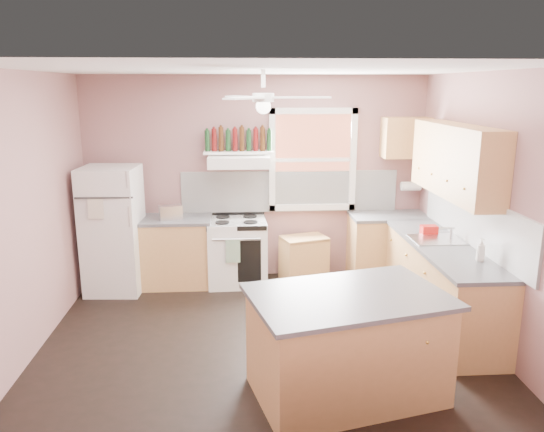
{
  "coord_description": "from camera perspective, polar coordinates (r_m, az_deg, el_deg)",
  "views": [
    {
      "loc": [
        -0.25,
        -4.99,
        2.55
      ],
      "look_at": [
        0.1,
        0.3,
        1.25
      ],
      "focal_mm": 35.0,
      "sensor_mm": 36.0,
      "label": 1
    }
  ],
  "objects": [
    {
      "name": "floor",
      "position": [
        5.61,
        -0.84,
        -13.26
      ],
      "size": [
        4.5,
        4.5,
        0.0
      ],
      "primitive_type": "plane",
      "color": "black",
      "rests_on": "ground"
    },
    {
      "name": "ceiling",
      "position": [
        5.0,
        -0.95,
        15.49
      ],
      "size": [
        4.5,
        4.5,
        0.0
      ],
      "primitive_type": "plane",
      "color": "white",
      "rests_on": "ground"
    },
    {
      "name": "wall_back",
      "position": [
        7.12,
        -1.71,
        4.07
      ],
      "size": [
        4.5,
        0.05,
        2.7
      ],
      "primitive_type": "cube",
      "color": "#8B615F",
      "rests_on": "ground"
    },
    {
      "name": "wall_right",
      "position": [
        5.72,
        22.51,
        0.6
      ],
      "size": [
        0.05,
        4.0,
        2.7
      ],
      "primitive_type": "cube",
      "color": "#8B615F",
      "rests_on": "ground"
    },
    {
      "name": "wall_left",
      "position": [
        5.52,
        -25.19,
        -0.12
      ],
      "size": [
        0.05,
        4.0,
        2.7
      ],
      "primitive_type": "cube",
      "color": "#8B615F",
      "rests_on": "ground"
    },
    {
      "name": "backsplash_back",
      "position": [
        7.15,
        1.92,
        2.67
      ],
      "size": [
        2.9,
        0.03,
        0.55
      ],
      "primitive_type": "cube",
      "color": "white",
      "rests_on": "wall_back"
    },
    {
      "name": "backsplash_right",
      "position": [
        6.0,
        20.78,
        -0.38
      ],
      "size": [
        0.03,
        2.6,
        0.55
      ],
      "primitive_type": "cube",
      "color": "white",
      "rests_on": "wall_right"
    },
    {
      "name": "window_view",
      "position": [
        7.11,
        4.37,
        6.06
      ],
      "size": [
        1.0,
        0.02,
        1.2
      ],
      "primitive_type": "cube",
      "color": "brown",
      "rests_on": "wall_back"
    },
    {
      "name": "window_frame",
      "position": [
        7.08,
        4.4,
        6.03
      ],
      "size": [
        1.16,
        0.07,
        1.36
      ],
      "primitive_type": "cube",
      "color": "white",
      "rests_on": "wall_back"
    },
    {
      "name": "refrigerator",
      "position": [
        6.94,
        -16.72,
        -1.45
      ],
      "size": [
        0.72,
        0.7,
        1.6
      ],
      "primitive_type": "cube",
      "rotation": [
        0.0,
        0.0,
        -0.06
      ],
      "color": "white",
      "rests_on": "floor"
    },
    {
      "name": "base_cabinet_left",
      "position": [
        7.07,
        -10.2,
        -3.91
      ],
      "size": [
        0.9,
        0.6,
        0.86
      ],
      "primitive_type": "cube",
      "color": "#B7864C",
      "rests_on": "floor"
    },
    {
      "name": "counter_left",
      "position": [
        6.95,
        -10.36,
        -0.37
      ],
      "size": [
        0.92,
        0.62,
        0.04
      ],
      "primitive_type": "cube",
      "color": "#4B4B4E",
      "rests_on": "base_cabinet_left"
    },
    {
      "name": "toaster",
      "position": [
        6.86,
        -10.85,
        0.39
      ],
      "size": [
        0.31,
        0.23,
        0.18
      ],
      "primitive_type": "cube",
      "rotation": [
        0.0,
        0.0,
        0.27
      ],
      "color": "silver",
      "rests_on": "counter_left"
    },
    {
      "name": "stove",
      "position": [
        7.01,
        -3.78,
        -3.85
      ],
      "size": [
        0.78,
        0.66,
        0.86
      ],
      "primitive_type": "cube",
      "rotation": [
        0.0,
        0.0,
        0.03
      ],
      "color": "white",
      "rests_on": "floor"
    },
    {
      "name": "range_hood",
      "position": [
        6.81,
        -3.59,
        5.9
      ],
      "size": [
        0.78,
        0.5,
        0.14
      ],
      "primitive_type": "cube",
      "color": "white",
      "rests_on": "wall_back"
    },
    {
      "name": "bottle_shelf",
      "position": [
        6.91,
        -3.61,
        6.85
      ],
      "size": [
        0.9,
        0.26,
        0.03
      ],
      "primitive_type": "cube",
      "color": "white",
      "rests_on": "range_hood"
    },
    {
      "name": "cart",
      "position": [
        7.16,
        3.45,
        -4.63
      ],
      "size": [
        0.67,
        0.55,
        0.58
      ],
      "primitive_type": "cube",
      "rotation": [
        0.0,
        0.0,
        0.31
      ],
      "color": "#B7864C",
      "rests_on": "floor"
    },
    {
      "name": "base_cabinet_corner",
      "position": [
        7.3,
        12.33,
        -3.44
      ],
      "size": [
        1.0,
        0.6,
        0.86
      ],
      "primitive_type": "cube",
      "color": "#B7864C",
      "rests_on": "floor"
    },
    {
      "name": "base_cabinet_right",
      "position": [
        6.11,
        17.73,
        -7.22
      ],
      "size": [
        0.6,
        2.2,
        0.86
      ],
      "primitive_type": "cube",
      "color": "#B7864C",
      "rests_on": "floor"
    },
    {
      "name": "counter_corner",
      "position": [
        7.18,
        12.51,
        -0.01
      ],
      "size": [
        1.02,
        0.62,
        0.04
      ],
      "primitive_type": "cube",
      "color": "#4B4B4E",
      "rests_on": "base_cabinet_corner"
    },
    {
      "name": "counter_right",
      "position": [
        5.96,
        17.96,
        -3.18
      ],
      "size": [
        0.62,
        2.22,
        0.04
      ],
      "primitive_type": "cube",
      "color": "#4B4B4E",
      "rests_on": "base_cabinet_right"
    },
    {
      "name": "sink",
      "position": [
        6.14,
        17.29,
        -2.51
      ],
      "size": [
        0.55,
        0.45,
        0.03
      ],
      "primitive_type": "cube",
      "color": "silver",
      "rests_on": "counter_right"
    },
    {
      "name": "faucet",
      "position": [
        6.18,
        18.73,
        -1.79
      ],
      "size": [
        0.03,
        0.03,
        0.14
      ],
      "primitive_type": "cylinder",
      "color": "silver",
      "rests_on": "sink"
    },
    {
      "name": "upper_cabinet_right",
      "position": [
        6.01,
        19.14,
        5.66
      ],
      "size": [
        0.33,
        1.8,
        0.76
      ],
      "primitive_type": "cube",
      "color": "#B7864C",
      "rests_on": "wall_right"
    },
    {
      "name": "upper_cabinet_corner",
      "position": [
        7.2,
        14.19,
        8.18
      ],
      "size": [
        0.6,
        0.33,
        0.52
      ],
      "primitive_type": "cube",
      "color": "#B7864C",
      "rests_on": "wall_back"
    },
    {
      "name": "paper_towel",
      "position": [
        7.35,
        14.72,
        3.13
      ],
      "size": [
        0.26,
        0.12,
        0.12
      ],
      "primitive_type": "cylinder",
      "rotation": [
        0.0,
        1.57,
        0.0
      ],
      "color": "white",
      "rests_on": "wall_back"
    },
    {
      "name": "island",
      "position": [
        4.61,
        8.05,
        -13.75
      ],
      "size": [
        1.68,
        1.28,
        0.86
      ],
      "primitive_type": "cube",
      "rotation": [
        0.0,
        0.0,
        0.24
      ],
      "color": "#B7864C",
      "rests_on": "floor"
    },
    {
      "name": "island_top",
      "position": [
        4.42,
        8.24,
        -8.57
      ],
      "size": [
        1.78,
        1.38,
        0.04
      ],
      "primitive_type": "cube",
      "rotation": [
        0.0,
        0.0,
        0.24
      ],
      "color": "#4B4B4E",
      "rests_on": "island"
    },
    {
      "name": "ceiling_fan_hub",
      "position": [
        5.0,
        -0.94,
        12.62
      ],
      "size": [
        0.2,
        0.2,
        0.08
      ],
      "primitive_type": "cylinder",
      "color": "white",
      "rests_on": "ceiling"
    },
    {
      "name": "soap_bottle",
      "position": [
        5.51,
        21.56,
        -3.42
      ],
      "size": [
        0.1,
        0.1,
        0.23
      ],
      "primitive_type": "imported",
      "rotation": [
        0.0,
        0.0,
        0.17
      ],
      "color": "silver",
      "rests_on": "counter_right"
    },
    {
      "name": "red_caddy",
      "position": [
        6.34,
        16.53,
        -1.44
      ],
      "size": [
        0.18,
        0.12,
        0.1
      ],
      "primitive_type": "cube",
      "rotation": [
        0.0,
        0.0,
        0.02
      ],
      "color": "#B5140F",
      "rests_on": "counter_right"
    },
    {
      "name": "wine_bottles",
      "position": [
        6.9,
        -3.62,
        8.17
      ],
      "size": [
        0.86,
        0.06,
        0.31
      ],
      "color": "#143819",
      "rests_on": "bottle_shelf"
    }
  ]
}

